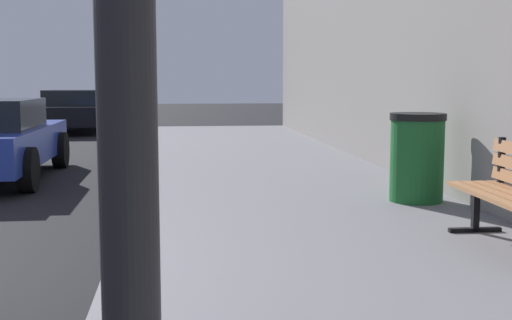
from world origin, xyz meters
The scene contains 3 objects.
sidewalk centered at (4.00, 0.00, 0.07)m, with size 4.00×32.00×0.15m, color slate.
trash_bin centered at (5.34, 2.87, 0.67)m, with size 0.65×0.65×1.03m.
car_black centered at (-0.51, 16.22, 0.65)m, with size 1.98×4.43×1.27m.
Camera 1 is at (2.55, -4.59, 1.57)m, focal length 46.83 mm.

